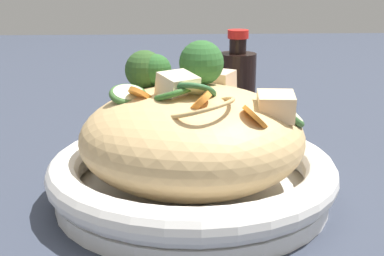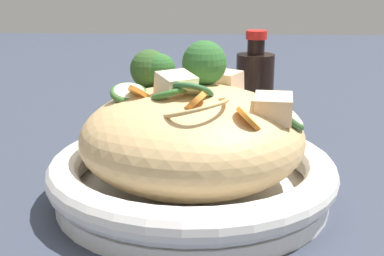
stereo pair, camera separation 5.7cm
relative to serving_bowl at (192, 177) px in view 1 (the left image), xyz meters
The scene contains 8 objects.
ground_plane 0.03m from the serving_bowl, ahead, with size 3.00×3.00×0.00m, color #303645.
serving_bowl is the anchor object (origin of this frame).
noodle_heap 0.04m from the serving_bowl, 80.37° to the right, with size 0.23×0.23×0.11m.
broccoli_florets 0.12m from the serving_bowl, 115.68° to the left, with size 0.12×0.08×0.07m.
carrot_coins 0.09m from the serving_bowl, 80.03° to the right, with size 0.14×0.12×0.04m.
zucchini_slices 0.09m from the serving_bowl, 63.84° to the right, with size 0.21×0.08×0.05m.
chicken_chunks 0.10m from the serving_bowl, 25.28° to the left, with size 0.14×0.15×0.05m.
soy_sauce_bottle 0.26m from the serving_bowl, 72.15° to the left, with size 0.05×0.05×0.15m.
Camera 1 is at (-0.03, -0.55, 0.24)m, focal length 51.49 mm.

